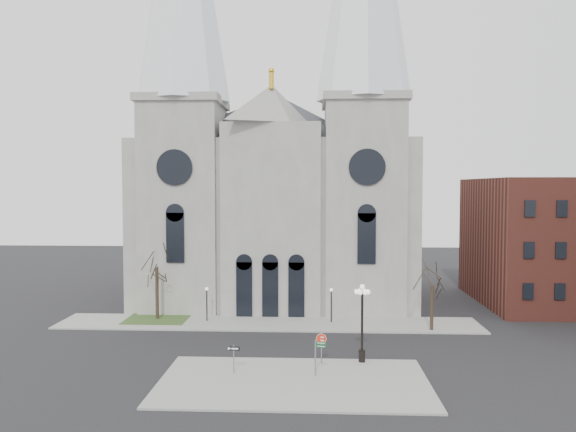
{
  "coord_description": "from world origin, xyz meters",
  "views": [
    {
      "loc": [
        4.32,
        -41.71,
        13.09
      ],
      "look_at": [
        2.02,
        8.0,
        10.48
      ],
      "focal_mm": 35.0,
      "sensor_mm": 36.0,
      "label": 1
    }
  ],
  "objects_px": {
    "one_way_sign": "(234,354)",
    "stop_sign": "(321,341)",
    "street_name_sign": "(317,355)",
    "globe_lamp": "(362,313)"
  },
  "relations": [
    {
      "from": "stop_sign",
      "to": "globe_lamp",
      "type": "xyz_separation_m",
      "value": [
        2.99,
        0.37,
        2.05
      ]
    },
    {
      "from": "one_way_sign",
      "to": "street_name_sign",
      "type": "bearing_deg",
      "value": -0.63
    },
    {
      "from": "stop_sign",
      "to": "one_way_sign",
      "type": "height_order",
      "value": "stop_sign"
    },
    {
      "from": "stop_sign",
      "to": "street_name_sign",
      "type": "height_order",
      "value": "street_name_sign"
    },
    {
      "from": "one_way_sign",
      "to": "street_name_sign",
      "type": "height_order",
      "value": "street_name_sign"
    },
    {
      "from": "one_way_sign",
      "to": "stop_sign",
      "type": "bearing_deg",
      "value": 24.95
    },
    {
      "from": "globe_lamp",
      "to": "one_way_sign",
      "type": "bearing_deg",
      "value": -162.2
    },
    {
      "from": "one_way_sign",
      "to": "street_name_sign",
      "type": "distance_m",
      "value": 5.76
    },
    {
      "from": "stop_sign",
      "to": "globe_lamp",
      "type": "height_order",
      "value": "globe_lamp"
    },
    {
      "from": "stop_sign",
      "to": "globe_lamp",
      "type": "distance_m",
      "value": 3.65
    }
  ]
}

